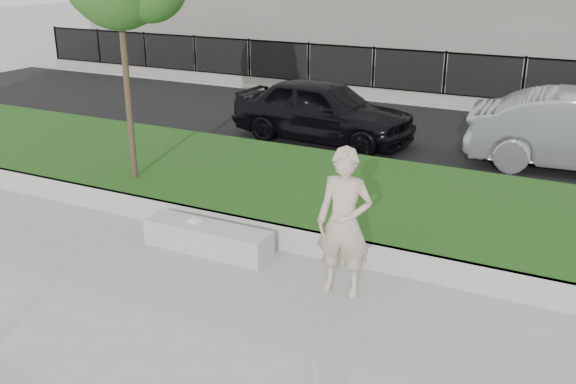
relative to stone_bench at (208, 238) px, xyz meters
The scene contains 10 objects.
ground 1.34m from the stone_bench, 22.08° to the right, with size 90.00×90.00×0.00m, color gray.
grass_bank 2.79m from the stone_bench, 63.80° to the left, with size 34.00×4.00×0.40m, color #0D360F.
grass_kerb 1.34m from the stone_bench, 23.73° to the left, with size 34.00×0.08×0.40m, color #A4A199.
street 8.10m from the stone_bench, 81.26° to the left, with size 34.00×7.00×0.04m, color black.
far_pavement 12.56m from the stone_bench, 84.38° to the left, with size 34.00×3.00×0.12m, color gray.
iron_fence 11.57m from the stone_bench, 83.89° to the left, with size 32.00×0.30×1.50m.
stone_bench is the anchor object (origin of this frame).
man 2.42m from the stone_bench, ahead, with size 0.72×0.47×1.97m, color #BFA993.
book 0.33m from the stone_bench, behind, with size 0.21×0.15×0.02m, color white.
car_dark 6.37m from the stone_bench, 98.32° to the left, with size 1.75×4.35×1.48m, color black.
Camera 1 is at (3.83, -6.78, 4.17)m, focal length 40.00 mm.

